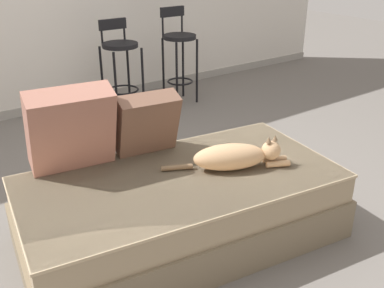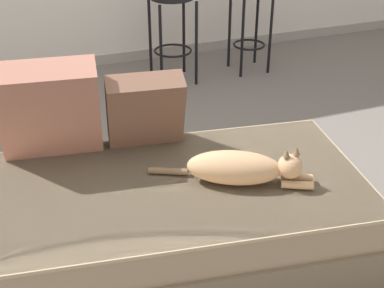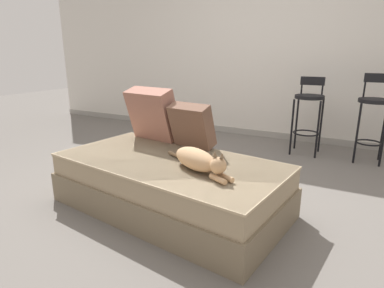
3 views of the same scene
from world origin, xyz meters
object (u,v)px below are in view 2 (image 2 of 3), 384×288
object	(u,v)px
throw_pillow_corner	(49,109)
throw_pillow_middle	(145,110)
couch	(169,220)
cat	(241,168)
bar_stool_near_window	(172,12)
bar_stool_by_doorway	(250,2)

from	to	relation	value
throw_pillow_corner	throw_pillow_middle	world-z (taller)	throw_pillow_corner
throw_pillow_middle	couch	bearing A→B (deg)	-91.14
cat	bar_stool_near_window	distance (m)	2.20
cat	throw_pillow_corner	bearing A→B (deg)	144.37
couch	throw_pillow_corner	world-z (taller)	throw_pillow_corner
bar_stool_near_window	bar_stool_by_doorway	bearing A→B (deg)	0.11
couch	throw_pillow_corner	bearing A→B (deg)	135.45
bar_stool_by_doorway	cat	bearing A→B (deg)	-116.80
throw_pillow_middle	bar_stool_by_doorway	size ratio (longest dim) A/B	0.40
throw_pillow_middle	cat	world-z (taller)	throw_pillow_middle
throw_pillow_middle	bar_stool_near_window	bearing A→B (deg)	67.38
couch	bar_stool_by_doorway	xyz separation A→B (m)	(1.40, 2.06, 0.37)
couch	throw_pillow_middle	distance (m)	0.54
throw_pillow_middle	bar_stool_near_window	size ratio (longest dim) A/B	0.43
throw_pillow_middle	cat	distance (m)	0.57
couch	throw_pillow_corner	xyz separation A→B (m)	(-0.44, 0.43, 0.45)
throw_pillow_corner	couch	bearing A→B (deg)	-44.55
throw_pillow_middle	bar_stool_by_doorway	xyz separation A→B (m)	(1.39, 1.69, -0.02)
throw_pillow_corner	cat	distance (m)	0.93
throw_pillow_corner	throw_pillow_middle	xyz separation A→B (m)	(0.44, -0.06, -0.05)
throw_pillow_corner	bar_stool_near_window	distance (m)	1.99
couch	cat	distance (m)	0.43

